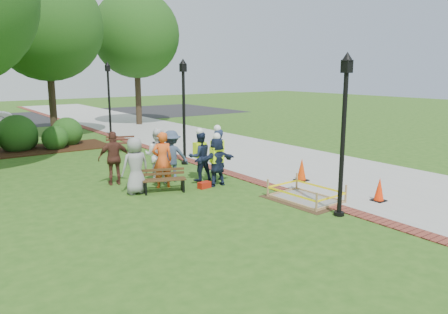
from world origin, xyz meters
TOP-DOWN VIEW (x-y plane):
  - ground at (0.00, 0.00)m, footprint 100.00×100.00m
  - sidewalk at (5.00, 10.00)m, footprint 6.00×60.00m
  - brick_edging at (1.75, 10.00)m, footprint 0.50×60.00m
  - mulch_bed at (-3.00, 12.00)m, footprint 7.00×3.00m
  - parking_lot at (0.00, 27.00)m, footprint 36.00×12.00m
  - wet_concrete_pad at (1.57, -1.48)m, footprint 1.80×2.37m
  - bench_near at (-1.45, 1.74)m, footprint 1.43×0.89m
  - bench_far at (0.23, 9.17)m, footprint 1.40×0.83m
  - cone_front at (3.20, -2.86)m, footprint 0.37×0.37m
  - cone_back at (3.11, 0.20)m, footprint 0.41×0.41m
  - cone_far at (2.83, 10.44)m, footprint 0.41×0.41m
  - toolbox at (-0.15, 1.40)m, footprint 0.45×0.28m
  - lamp_near at (1.25, -3.00)m, footprint 0.28×0.28m
  - lamp_mid at (1.25, 5.00)m, footprint 0.28×0.28m
  - lamp_far at (1.25, 13.00)m, footprint 0.28×0.28m
  - tree_back at (-1.15, 15.32)m, footprint 6.00×6.00m
  - tree_right at (5.51, 18.45)m, footprint 5.94×5.94m
  - shrub_b at (-3.67, 12.32)m, footprint 1.87×1.87m
  - shrub_c at (-2.11, 11.68)m, footprint 1.24×1.24m
  - shrub_d at (-1.25, 12.58)m, footprint 1.55×1.55m
  - shrub_e at (-3.20, 12.78)m, footprint 1.14×1.14m
  - casual_person_a at (-2.23, 2.13)m, footprint 0.57×0.37m
  - casual_person_b at (-1.20, 2.29)m, footprint 0.67×0.52m
  - casual_person_c at (-0.98, 3.07)m, footprint 0.69×0.69m
  - casual_person_d at (-2.33, 3.57)m, footprint 0.65×0.50m
  - casual_person_e at (-0.55, 2.85)m, footprint 0.67×0.58m
  - hivis_worker_a at (0.38, 1.45)m, footprint 0.54×0.36m
  - hivis_worker_b at (0.76, 1.96)m, footprint 0.66×0.50m
  - hivis_worker_c at (0.30, 2.35)m, footprint 0.59×0.42m

SIDE VIEW (x-z plane):
  - ground at x=0.00m, z-range 0.00..0.00m
  - shrub_b at x=-3.67m, z-range -0.93..0.93m
  - shrub_c at x=-2.11m, z-range -0.62..0.62m
  - shrub_d at x=-1.25m, z-range -0.77..0.77m
  - shrub_e at x=-3.20m, z-range -0.57..0.57m
  - parking_lot at x=0.00m, z-range 0.00..0.01m
  - sidewalk at x=5.00m, z-range 0.00..0.02m
  - brick_edging at x=1.75m, z-range 0.00..0.03m
  - mulch_bed at x=-3.00m, z-range -0.01..0.04m
  - toolbox at x=-0.15m, z-range 0.00..0.21m
  - bench_far at x=0.23m, z-range -0.13..0.59m
  - wet_concrete_pad at x=1.57m, z-range -0.04..0.51m
  - bench_near at x=-1.45m, z-range -0.13..0.60m
  - cone_front at x=3.20m, z-range -0.01..0.71m
  - cone_far at x=2.83m, z-range -0.01..0.79m
  - cone_back at x=3.11m, z-range -0.01..0.79m
  - casual_person_e at x=-0.55m, z-range 0.00..1.78m
  - casual_person_a at x=-2.23m, z-range 0.00..1.78m
  - hivis_worker_a at x=0.38m, z-range 0.00..1.79m
  - casual_person_d at x=-2.33m, z-range 0.00..1.81m
  - hivis_worker_c at x=0.30m, z-range -0.01..1.85m
  - casual_person_b at x=-1.20m, z-range 0.00..1.85m
  - casual_person_c at x=-0.98m, z-range 0.00..1.85m
  - hivis_worker_b at x=0.76m, z-range -0.01..1.96m
  - lamp_near at x=1.25m, z-range 0.35..4.61m
  - lamp_mid at x=1.25m, z-range 0.35..4.61m
  - lamp_far at x=1.25m, z-range 0.35..4.61m
  - tree_back at x=-1.15m, z-range 1.58..10.78m
  - tree_right at x=5.51m, z-range 1.61..10.79m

